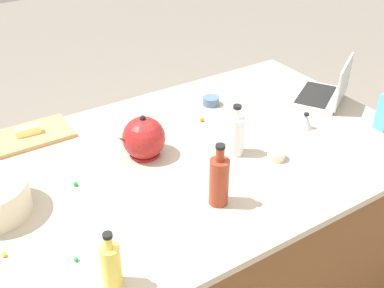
{
  "coord_description": "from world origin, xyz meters",
  "views": [
    {
      "loc": [
        0.89,
        1.39,
        2.01
      ],
      "look_at": [
        0.0,
        0.0,
        0.95
      ],
      "focal_mm": 44.18,
      "sensor_mm": 36.0,
      "label": 1
    }
  ],
  "objects_px": {
    "bottle_oil": "(111,265)",
    "ramekin_medium": "(276,155)",
    "kettle": "(144,138)",
    "butter_stick_left": "(28,131)",
    "ramekin_small": "(211,101)",
    "laptop": "(326,92)",
    "cutting_board": "(32,135)",
    "bottle_soy": "(219,180)",
    "bottle_vinegar": "(236,135)",
    "kitchen_timer": "(306,121)"
  },
  "relations": [
    {
      "from": "bottle_oil",
      "to": "ramekin_medium",
      "type": "height_order",
      "value": "bottle_oil"
    },
    {
      "from": "kettle",
      "to": "butter_stick_left",
      "type": "distance_m",
      "value": 0.54
    },
    {
      "from": "butter_stick_left",
      "to": "ramekin_small",
      "type": "distance_m",
      "value": 0.88
    },
    {
      "from": "laptop",
      "to": "cutting_board",
      "type": "distance_m",
      "value": 1.43
    },
    {
      "from": "laptop",
      "to": "cutting_board",
      "type": "height_order",
      "value": "laptop"
    },
    {
      "from": "bottle_oil",
      "to": "ramekin_medium",
      "type": "bearing_deg",
      "value": -164.16
    },
    {
      "from": "bottle_soy",
      "to": "cutting_board",
      "type": "xyz_separation_m",
      "value": [
        0.44,
        -0.82,
        -0.09
      ]
    },
    {
      "from": "butter_stick_left",
      "to": "ramekin_small",
      "type": "relative_size",
      "value": 1.33
    },
    {
      "from": "bottle_oil",
      "to": "butter_stick_left",
      "type": "bearing_deg",
      "value": -91.9
    },
    {
      "from": "bottle_vinegar",
      "to": "kettle",
      "type": "distance_m",
      "value": 0.38
    },
    {
      "from": "bottle_soy",
      "to": "bottle_vinegar",
      "type": "distance_m",
      "value": 0.34
    },
    {
      "from": "bottle_oil",
      "to": "kitchen_timer",
      "type": "xyz_separation_m",
      "value": [
        -1.12,
        -0.36,
        -0.04
      ]
    },
    {
      "from": "bottle_soy",
      "to": "kettle",
      "type": "distance_m",
      "value": 0.43
    },
    {
      "from": "laptop",
      "to": "kitchen_timer",
      "type": "height_order",
      "value": "laptop"
    },
    {
      "from": "cutting_board",
      "to": "butter_stick_left",
      "type": "height_order",
      "value": "butter_stick_left"
    },
    {
      "from": "laptop",
      "to": "kettle",
      "type": "height_order",
      "value": "laptop"
    },
    {
      "from": "ramekin_small",
      "to": "kitchen_timer",
      "type": "height_order",
      "value": "kitchen_timer"
    },
    {
      "from": "bottle_vinegar",
      "to": "ramekin_small",
      "type": "xyz_separation_m",
      "value": [
        -0.16,
        -0.41,
        -0.07
      ]
    },
    {
      "from": "butter_stick_left",
      "to": "kitchen_timer",
      "type": "height_order",
      "value": "kitchen_timer"
    },
    {
      "from": "bottle_soy",
      "to": "kitchen_timer",
      "type": "relative_size",
      "value": 3.22
    },
    {
      "from": "kettle",
      "to": "ramekin_small",
      "type": "distance_m",
      "value": 0.54
    },
    {
      "from": "kettle",
      "to": "kitchen_timer",
      "type": "bearing_deg",
      "value": 164.15
    },
    {
      "from": "laptop",
      "to": "bottle_oil",
      "type": "xyz_separation_m",
      "value": [
        1.41,
        0.51,
        0.03
      ]
    },
    {
      "from": "bottle_oil",
      "to": "kitchen_timer",
      "type": "height_order",
      "value": "bottle_oil"
    },
    {
      "from": "laptop",
      "to": "ramekin_small",
      "type": "bearing_deg",
      "value": -27.73
    },
    {
      "from": "ramekin_medium",
      "to": "bottle_soy",
      "type": "bearing_deg",
      "value": 15.31
    },
    {
      "from": "laptop",
      "to": "ramekin_medium",
      "type": "bearing_deg",
      "value": 25.54
    },
    {
      "from": "kitchen_timer",
      "to": "ramekin_medium",
      "type": "bearing_deg",
      "value": 23.1
    },
    {
      "from": "bottle_oil",
      "to": "bottle_vinegar",
      "type": "height_order",
      "value": "bottle_vinegar"
    },
    {
      "from": "ramekin_small",
      "to": "ramekin_medium",
      "type": "xyz_separation_m",
      "value": [
        0.05,
        0.54,
        -0.0
      ]
    },
    {
      "from": "cutting_board",
      "to": "ramekin_small",
      "type": "height_order",
      "value": "ramekin_small"
    },
    {
      "from": "laptop",
      "to": "bottle_soy",
      "type": "height_order",
      "value": "bottle_soy"
    },
    {
      "from": "laptop",
      "to": "kettle",
      "type": "xyz_separation_m",
      "value": [
        1.0,
        -0.05,
        0.03
      ]
    },
    {
      "from": "butter_stick_left",
      "to": "ramekin_medium",
      "type": "relative_size",
      "value": 1.49
    },
    {
      "from": "bottle_oil",
      "to": "kettle",
      "type": "height_order",
      "value": "bottle_oil"
    },
    {
      "from": "butter_stick_left",
      "to": "ramekin_medium",
      "type": "distance_m",
      "value": 1.08
    },
    {
      "from": "bottle_oil",
      "to": "kettle",
      "type": "distance_m",
      "value": 0.69
    },
    {
      "from": "bottle_oil",
      "to": "laptop",
      "type": "bearing_deg",
      "value": -160.13
    },
    {
      "from": "bottle_vinegar",
      "to": "cutting_board",
      "type": "distance_m",
      "value": 0.9
    },
    {
      "from": "bottle_soy",
      "to": "laptop",
      "type": "bearing_deg",
      "value": -158.3
    },
    {
      "from": "bottle_oil",
      "to": "kettle",
      "type": "relative_size",
      "value": 0.94
    },
    {
      "from": "laptop",
      "to": "bottle_oil",
      "type": "bearing_deg",
      "value": 19.87
    },
    {
      "from": "laptop",
      "to": "bottle_oil",
      "type": "relative_size",
      "value": 1.89
    },
    {
      "from": "ramekin_medium",
      "to": "bottle_oil",
      "type": "bearing_deg",
      "value": 15.84
    },
    {
      "from": "laptop",
      "to": "butter_stick_left",
      "type": "distance_m",
      "value": 1.45
    },
    {
      "from": "bottle_oil",
      "to": "cutting_board",
      "type": "distance_m",
      "value": 0.96
    },
    {
      "from": "bottle_vinegar",
      "to": "kitchen_timer",
      "type": "bearing_deg",
      "value": 178.62
    },
    {
      "from": "bottle_soy",
      "to": "butter_stick_left",
      "type": "height_order",
      "value": "bottle_soy"
    },
    {
      "from": "butter_stick_left",
      "to": "kitchen_timer",
      "type": "xyz_separation_m",
      "value": [
        -1.09,
        0.6,
        -0.0
      ]
    },
    {
      "from": "bottle_soy",
      "to": "kettle",
      "type": "relative_size",
      "value": 1.16
    }
  ]
}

